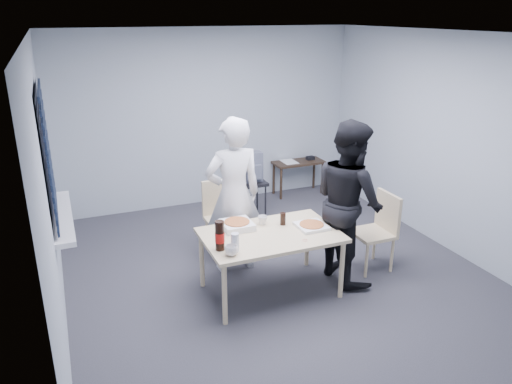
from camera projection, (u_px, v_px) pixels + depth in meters
name	position (u px, v px, depth m)	size (l,w,h in m)	color
room	(51.00, 163.00, 4.73)	(5.00, 5.00, 5.00)	#302F34
dining_table	(271.00, 239.00, 5.09)	(1.38, 0.87, 0.67)	beige
chair_far	(222.00, 212.00, 6.04)	(0.42, 0.42, 0.89)	beige
chair_right	(379.00, 226.00, 5.64)	(0.42, 0.42, 0.89)	beige
person_white	(234.00, 196.00, 5.50)	(0.65, 0.42, 1.77)	silver
person_black	(349.00, 201.00, 5.33)	(0.86, 0.47, 1.77)	black
side_table	(298.00, 166.00, 7.98)	(0.81, 0.36, 0.54)	#38281B
stool	(251.00, 188.00, 7.08)	(0.39, 0.39, 0.54)	black
backpack	(252.00, 167.00, 6.96)	(0.30, 0.22, 0.42)	slate
pizza_box_a	(237.00, 225.00, 5.18)	(0.31, 0.31, 0.08)	white
pizza_box_b	(312.00, 226.00, 5.20)	(0.30, 0.30, 0.04)	white
mug_a	(231.00, 250.00, 4.60)	(0.12, 0.12, 0.10)	white
mug_b	(263.00, 220.00, 5.27)	(0.10, 0.10, 0.09)	white
cola_glass	(283.00, 219.00, 5.25)	(0.06, 0.06, 0.13)	black
soda_bottle	(220.00, 236.00, 4.68)	(0.09, 0.09, 0.29)	black
plastic_cups	(235.00, 242.00, 4.67)	(0.08, 0.08, 0.18)	silver
rubber_band	(305.00, 240.00, 4.92)	(0.05, 0.05, 0.00)	red
papers	(289.00, 162.00, 7.93)	(0.22, 0.30, 0.00)	white
black_box	(310.00, 158.00, 8.04)	(0.12, 0.09, 0.05)	black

